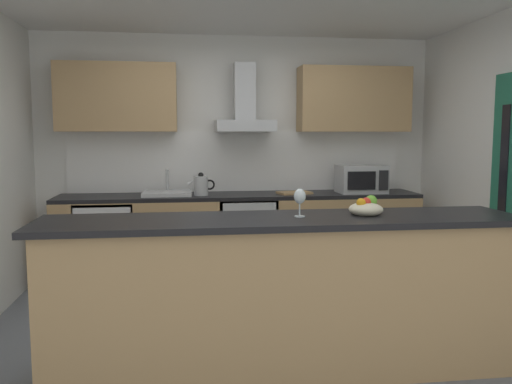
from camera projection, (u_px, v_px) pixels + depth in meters
name	position (u px, v px, depth m)	size (l,w,h in m)	color
ground	(264.00, 335.00, 4.06)	(5.33, 4.93, 0.02)	slate
wall_back	(237.00, 155.00, 5.91)	(5.33, 0.12, 2.60)	white
backsplash_tile	(238.00, 161.00, 5.84)	(3.68, 0.02, 0.66)	white
counter_back	(241.00, 236.00, 5.63)	(3.81, 0.60, 0.90)	tan
counter_island	(283.00, 295.00, 3.35)	(3.04, 0.64, 1.02)	tan
upper_cabinets	(239.00, 99.00, 5.61)	(3.76, 0.32, 0.70)	tan
oven	(246.00, 235.00, 5.61)	(0.60, 0.62, 0.80)	slate
refrigerator	(107.00, 242.00, 5.41)	(0.58, 0.60, 0.85)	white
microwave	(361.00, 179.00, 5.68)	(0.50, 0.38, 0.30)	#B7BABC
sink	(167.00, 193.00, 5.45)	(0.50, 0.40, 0.26)	silver
kettle	(201.00, 185.00, 5.45)	(0.29, 0.15, 0.24)	#B7BABC
range_hood	(245.00, 110.00, 5.59)	(0.62, 0.45, 0.72)	#B7BABC
wine_glass	(300.00, 197.00, 3.30)	(0.08, 0.08, 0.18)	silver
fruit_bowl	(366.00, 208.00, 3.39)	(0.22, 0.22, 0.13)	beige
chopping_board	(294.00, 193.00, 5.60)	(0.34, 0.22, 0.02)	tan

